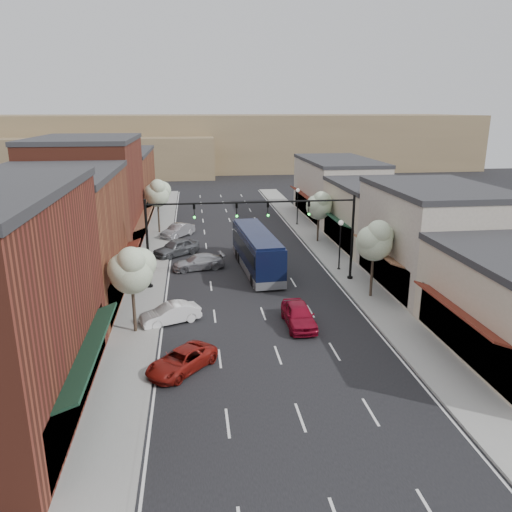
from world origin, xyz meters
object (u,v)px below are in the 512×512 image
object	(u,v)px
parked_car_a	(181,361)
tree_right_near	(375,239)
signal_mast_left	(179,230)
parked_car_d	(176,248)
coach_bus	(257,250)
parked_car_e	(178,231)
lamp_post_near	(340,237)
parked_car_b	(170,314)
tree_right_far	(319,205)
tree_left_near	(132,269)
red_hatchback	(299,315)
signal_mast_right	(324,226)
tree_left_far	(158,193)
lamp_post_far	(298,200)
parked_car_c	(198,262)

from	to	relation	value
parked_car_a	tree_right_near	bearing A→B (deg)	75.26
signal_mast_left	parked_car_d	world-z (taller)	signal_mast_left
coach_bus	parked_car_d	bearing A→B (deg)	138.32
tree_right_near	parked_car_e	bearing A→B (deg)	125.83
lamp_post_near	parked_car_b	world-z (taller)	lamp_post_near
tree_right_far	tree_left_near	distance (m)	25.99
coach_bus	red_hatchback	bearing A→B (deg)	-88.35
signal_mast_right	coach_bus	bearing A→B (deg)	143.80
lamp_post_near	parked_car_a	distance (m)	20.53
tree_right_far	red_hatchback	size ratio (longest dim) A/B	1.23
parked_car_b	parked_car_d	world-z (taller)	parked_car_d
coach_bus	parked_car_d	size ratio (longest dim) A/B	2.43
tree_left_far	lamp_post_near	xyz separation A→B (m)	(16.05, -15.44, -1.60)
tree_right_far	parked_car_a	size ratio (longest dim) A/B	1.29
tree_left_near	parked_car_e	world-z (taller)	tree_left_near
coach_bus	parked_car_a	size ratio (longest dim) A/B	2.69
signal_mast_left	lamp_post_near	world-z (taller)	signal_mast_left
tree_right_far	parked_car_b	distance (m)	23.91
parked_car_d	red_hatchback	bearing A→B (deg)	-13.70
lamp_post_far	parked_car_e	xyz separation A→B (m)	(-14.00, -3.91, -2.28)
parked_car_a	signal_mast_right	bearing A→B (deg)	91.89
lamp_post_near	lamp_post_far	distance (m)	17.50
parked_car_c	parked_car_d	world-z (taller)	parked_car_d
signal_mast_right	parked_car_c	bearing A→B (deg)	155.81
tree_right_far	parked_car_a	world-z (taller)	tree_right_far
parked_car_b	parked_car_c	world-z (taller)	parked_car_c
tree_right_near	lamp_post_far	size ratio (longest dim) A/B	1.34
tree_left_near	red_hatchback	xyz separation A→B (m)	(10.24, -0.16, -3.47)
signal_mast_left	lamp_post_near	distance (m)	13.75
parked_car_e	signal_mast_right	bearing A→B (deg)	-17.89
tree_left_near	tree_right_far	bearing A→B (deg)	50.31
tree_right_near	parked_car_c	world-z (taller)	tree_right_near
coach_bus	tree_left_far	bearing A→B (deg)	118.01
signal_mast_left	parked_car_c	xyz separation A→B (m)	(1.42, 4.41, -3.96)
signal_mast_left	lamp_post_near	xyz separation A→B (m)	(13.42, 2.50, -1.62)
red_hatchback	parked_car_a	world-z (taller)	red_hatchback
signal_mast_right	lamp_post_far	distance (m)	20.19
signal_mast_left	red_hatchback	xyz separation A→B (m)	(7.61, -8.22, -3.87)
tree_right_near	parked_car_a	xyz separation A→B (m)	(-13.73, -9.00, -3.87)
tree_right_far	coach_bus	xyz separation A→B (m)	(-7.55, -8.42, -2.20)
signal_mast_left	parked_car_d	bearing A→B (deg)	93.72
tree_left_near	parked_car_b	bearing A→B (deg)	32.75
coach_bus	red_hatchback	distance (m)	11.85
tree_right_near	tree_left_near	xyz separation A→B (m)	(-16.60, -4.00, -0.23)
signal_mast_right	red_hatchback	xyz separation A→B (m)	(-3.64, -8.22, -3.87)
tree_right_near	parked_car_c	distance (m)	15.60
lamp_post_far	parked_car_d	size ratio (longest dim) A/B	0.96
lamp_post_near	red_hatchback	size ratio (longest dim) A/B	1.01
parked_car_c	coach_bus	bearing A→B (deg)	68.12
tree_left_near	tree_left_far	bearing A→B (deg)	90.00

